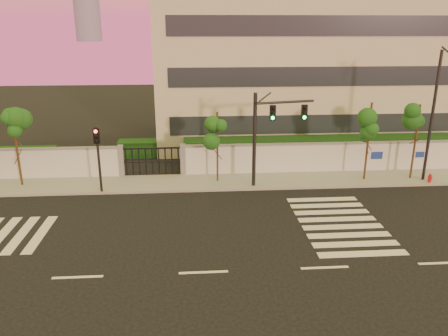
{
  "coord_description": "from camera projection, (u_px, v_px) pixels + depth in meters",
  "views": [
    {
      "loc": [
        -0.29,
        -15.48,
        9.5
      ],
      "look_at": [
        1.27,
        6.0,
        2.47
      ],
      "focal_mm": 35.0,
      "sensor_mm": 36.0,
      "label": 1
    }
  ],
  "objects": [
    {
      "name": "traffic_signal_main",
      "position": [
        267.0,
        129.0,
        25.83
      ],
      "size": [
        3.66,
        0.89,
        5.83
      ],
      "rotation": [
        0.0,
        0.0,
        0.21
      ],
      "color": "black",
      "rests_on": "ground"
    },
    {
      "name": "perimeter_wall",
      "position": [
        200.0,
        160.0,
        28.7
      ],
      "size": [
        60.0,
        0.36,
        2.2
      ],
      "color": "silver",
      "rests_on": "ground"
    },
    {
      "name": "fire_hydrant",
      "position": [
        430.0,
        179.0,
        27.35
      ],
      "size": [
        0.28,
        0.26,
        0.7
      ],
      "rotation": [
        0.0,
        0.0,
        -0.25
      ],
      "color": "red",
      "rests_on": "ground"
    },
    {
      "name": "street_tree_c",
      "position": [
        15.0,
        132.0,
        25.95
      ],
      "size": [
        1.63,
        1.3,
        4.73
      ],
      "color": "#382314",
      "rests_on": "ground"
    },
    {
      "name": "hedge_row",
      "position": [
        214.0,
        152.0,
        31.44
      ],
      "size": [
        41.0,
        4.25,
        1.8
      ],
      "color": "#16340F",
      "rests_on": "ground"
    },
    {
      "name": "sidewalk",
      "position": [
        199.0,
        182.0,
        27.58
      ],
      "size": [
        60.0,
        3.0,
        0.15
      ],
      "primitive_type": "cube",
      "color": "gray",
      "rests_on": "ground"
    },
    {
      "name": "street_tree_f",
      "position": [
        418.0,
        125.0,
        27.13
      ],
      "size": [
        1.6,
        1.28,
        4.91
      ],
      "color": "#382314",
      "rests_on": "ground"
    },
    {
      "name": "streetlight_east",
      "position": [
        435.0,
        110.0,
        26.36
      ],
      "size": [
        0.51,
        2.06,
        8.56
      ],
      "color": "black",
      "rests_on": "ground"
    },
    {
      "name": "institutional_building",
      "position": [
        301.0,
        67.0,
        37.19
      ],
      "size": [
        24.4,
        12.4,
        12.25
      ],
      "color": "beige",
      "rests_on": "ground"
    },
    {
      "name": "street_tree_d",
      "position": [
        218.0,
        131.0,
        26.67
      ],
      "size": [
        1.49,
        1.18,
        4.55
      ],
      "color": "#382314",
      "rests_on": "ground"
    },
    {
      "name": "road_markings",
      "position": [
        169.0,
        232.0,
        21.1
      ],
      "size": [
        57.0,
        7.62,
        0.02
      ],
      "color": "silver",
      "rests_on": "ground"
    },
    {
      "name": "traffic_signal_secondary",
      "position": [
        98.0,
        152.0,
        25.11
      ],
      "size": [
        0.32,
        0.32,
        4.09
      ],
      "rotation": [
        0.0,
        0.0,
        0.05
      ],
      "color": "black",
      "rests_on": "ground"
    },
    {
      "name": "ground",
      "position": [
        203.0,
        272.0,
        17.64
      ],
      "size": [
        120.0,
        120.0,
        0.0
      ],
      "primitive_type": "plane",
      "color": "black",
      "rests_on": "ground"
    },
    {
      "name": "street_tree_e",
      "position": [
        370.0,
        124.0,
        26.86
      ],
      "size": [
        1.59,
        1.27,
        5.07
      ],
      "color": "#382314",
      "rests_on": "ground"
    }
  ]
}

